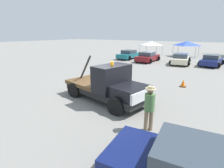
# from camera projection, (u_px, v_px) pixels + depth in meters

# --- Properties ---
(ground_plane) EXTENTS (160.00, 160.00, 0.00)m
(ground_plane) POSITION_uv_depth(u_px,v_px,m) (105.00, 100.00, 10.27)
(ground_plane) COLOR gray
(tow_truck) EXTENTS (5.61, 2.94, 2.51)m
(tow_truck) POSITION_uv_depth(u_px,v_px,m) (109.00, 86.00, 9.80)
(tow_truck) COLOR black
(tow_truck) RESTS_ON ground
(person_near_truck) EXTENTS (0.41, 0.41, 1.86)m
(person_near_truck) POSITION_uv_depth(u_px,v_px,m) (150.00, 105.00, 6.75)
(person_near_truck) COLOR #847051
(person_near_truck) RESTS_ON ground
(parked_car_teal) EXTENTS (2.52, 4.91, 1.34)m
(parked_car_teal) POSITION_uv_depth(u_px,v_px,m) (129.00, 54.00, 26.63)
(parked_car_teal) COLOR #196670
(parked_car_teal) RESTS_ON ground
(parked_car_maroon) EXTENTS (2.51, 4.47, 1.34)m
(parked_car_maroon) POSITION_uv_depth(u_px,v_px,m) (148.00, 57.00, 23.87)
(parked_car_maroon) COLOR maroon
(parked_car_maroon) RESTS_ON ground
(parked_car_cream) EXTENTS (2.86, 4.80, 1.34)m
(parked_car_cream) POSITION_uv_depth(u_px,v_px,m) (180.00, 59.00, 21.96)
(parked_car_cream) COLOR beige
(parked_car_cream) RESTS_ON ground
(parked_car_navy) EXTENTS (2.69, 4.57, 1.34)m
(parked_car_navy) POSITION_uv_depth(u_px,v_px,m) (212.00, 60.00, 20.82)
(parked_car_navy) COLOR navy
(parked_car_navy) RESTS_ON ground
(canopy_tent_white) EXTENTS (3.10, 3.10, 2.42)m
(canopy_tent_white) POSITION_uv_depth(u_px,v_px,m) (151.00, 43.00, 30.82)
(canopy_tent_white) COLOR #9E9EA3
(canopy_tent_white) RESTS_ON ground
(canopy_tent_blue) EXTENTS (3.43, 3.43, 2.51)m
(canopy_tent_blue) POSITION_uv_depth(u_px,v_px,m) (187.00, 43.00, 28.65)
(canopy_tent_blue) COLOR #9E9EA3
(canopy_tent_blue) RESTS_ON ground
(traffic_cone) EXTENTS (0.40, 0.40, 0.55)m
(traffic_cone) POSITION_uv_depth(u_px,v_px,m) (183.00, 83.00, 12.69)
(traffic_cone) COLOR black
(traffic_cone) RESTS_ON ground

